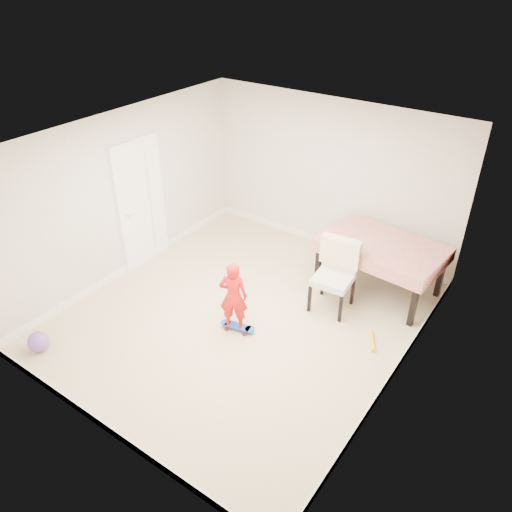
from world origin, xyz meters
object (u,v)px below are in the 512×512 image
Objects in this scene: dining_chair at (333,277)px; skateboard at (238,328)px; child at (233,298)px; balloon at (39,342)px; dining_table at (379,267)px.

skateboard is (-0.81, -1.20, -0.50)m from dining_chair.
child is at bearing 177.32° from skateboard.
skateboard is at bearing 44.00° from balloon.
child is at bearing 44.70° from balloon.
dining_table is at bearing 51.35° from balloon.
dining_chair is (-0.36, -0.81, 0.11)m from dining_table.
dining_table reaches higher than balloon.
child is (-0.05, -0.01, 0.49)m from skateboard.
dining_table is 1.69× the size of child.
balloon is (-3.07, -3.84, -0.28)m from dining_table.
dining_chair reaches higher than child.
dining_chair is 1.53m from skateboard.
skateboard is 2.64m from balloon.
child is at bearing -116.32° from dining_table.
dining_chair is at bearing -109.11° from dining_table.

